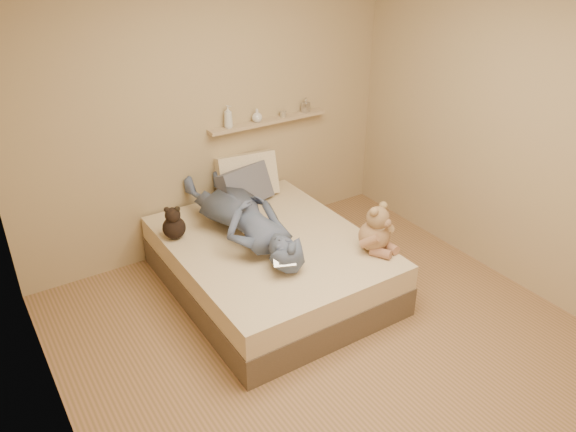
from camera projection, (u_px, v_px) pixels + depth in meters
room at (345, 186)px, 3.46m from camera, size 3.80×3.80×3.80m
bed at (270, 264)px, 4.66m from camera, size 1.50×1.90×0.45m
game_console at (285, 262)px, 4.00m from camera, size 0.17×0.12×0.05m
teddy_bear at (376, 232)px, 4.34m from camera, size 0.32×0.33×0.41m
dark_plush at (174, 224)px, 4.53m from camera, size 0.19×0.19×0.29m
pillow_cream at (247, 176)px, 5.20m from camera, size 0.58×0.34×0.43m
pillow_grey at (245, 186)px, 5.06m from camera, size 0.55×0.37×0.37m
person at (243, 216)px, 4.53m from camera, size 0.57×1.52×0.36m
wall_shelf at (268, 121)px, 5.18m from camera, size 1.20×0.12×0.03m
shelf_bottles at (257, 114)px, 5.08m from camera, size 0.92×0.13×0.20m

